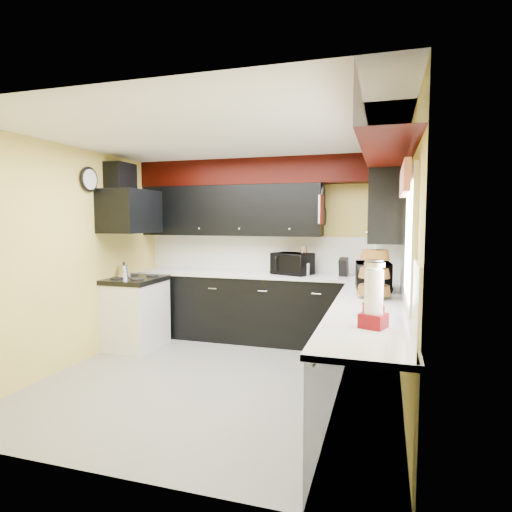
{
  "coord_description": "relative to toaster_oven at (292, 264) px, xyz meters",
  "views": [
    {
      "loc": [
        1.62,
        -4.07,
        1.68
      ],
      "look_at": [
        0.16,
        0.7,
        1.25
      ],
      "focal_mm": 30.0,
      "sensor_mm": 36.0,
      "label": 1
    }
  ],
  "objects": [
    {
      "name": "window",
      "position": [
        1.37,
        -2.44,
        0.47
      ],
      "size": [
        0.03,
        0.86,
        0.96
      ],
      "primitive_type": null,
      "color": "white",
      "rests_on": "wall_right"
    },
    {
      "name": "pan_low",
      "position": [
        0.4,
        0.14,
        0.64
      ],
      "size": [
        0.03,
        0.24,
        0.42
      ],
      "primitive_type": null,
      "color": "black",
      "rests_on": "upper_back"
    },
    {
      "name": "cut_board",
      "position": [
        0.41,
        -0.24,
        0.72
      ],
      "size": [
        0.03,
        0.26,
        0.35
      ],
      "primitive_type": "cube",
      "color": "white",
      "rests_on": "upper_back"
    },
    {
      "name": "clock",
      "position": [
        -2.19,
        -1.29,
        1.07
      ],
      "size": [
        0.03,
        0.3,
        0.3
      ],
      "primitive_type": null,
      "color": "black",
      "rests_on": "wall_left"
    },
    {
      "name": "upper_back",
      "position": [
        -0.92,
        0.09,
        0.72
      ],
      "size": [
        2.6,
        0.35,
        0.7
      ],
      "primitive_type": "cube",
      "color": "black",
      "rests_on": "wall_back"
    },
    {
      "name": "ceiling",
      "position": [
        -0.42,
        -1.54,
        1.42
      ],
      "size": [
        3.6,
        3.6,
        0.06
      ],
      "primitive_type": "cube",
      "color": "white",
      "rests_on": "wall_back"
    },
    {
      "name": "baskets",
      "position": [
        1.1,
        -1.49,
        0.1
      ],
      "size": [
        0.27,
        0.27,
        0.5
      ],
      "primitive_type": null,
      "color": "brown",
      "rests_on": "upper_right"
    },
    {
      "name": "stove",
      "position": [
        -1.92,
        -0.79,
        -0.65
      ],
      "size": [
        0.6,
        0.75,
        0.86
      ],
      "primitive_type": "cube",
      "color": "white",
      "rests_on": "ground"
    },
    {
      "name": "soffit_right",
      "position": [
        1.2,
        -1.72,
        1.24
      ],
      "size": [
        0.36,
        3.24,
        0.35
      ],
      "primitive_type": "cube",
      "color": "black",
      "rests_on": "wall_right"
    },
    {
      "name": "splash_right",
      "position": [
        1.37,
        -1.54,
        0.11
      ],
      "size": [
        0.02,
        3.6,
        0.5
      ],
      "primitive_type": "cube",
      "color": "white",
      "rests_on": "counter_right"
    },
    {
      "name": "hood",
      "position": [
        -1.97,
        -0.79,
        0.7
      ],
      "size": [
        0.5,
        0.78,
        0.55
      ],
      "primitive_type": "cube",
      "color": "black",
      "rests_on": "wall_left"
    },
    {
      "name": "cab_right",
      "position": [
        1.08,
        -1.84,
        -0.63
      ],
      "size": [
        0.6,
        3.0,
        0.9
      ],
      "primitive_type": "cube",
      "color": "black",
      "rests_on": "ground"
    },
    {
      "name": "dispenser_a",
      "position": [
        1.13,
        -2.63,
        0.07
      ],
      "size": [
        0.21,
        0.21,
        0.44
      ],
      "primitive_type": null,
      "rotation": [
        0.0,
        0.0,
        -0.36
      ],
      "color": "#5E000E",
      "rests_on": "counter_right"
    },
    {
      "name": "knife_block",
      "position": [
        0.68,
        -0.01,
        -0.03
      ],
      "size": [
        0.12,
        0.16,
        0.23
      ],
      "primitive_type": "cube",
      "rotation": [
        0.0,
        0.0,
        -0.08
      ],
      "color": "black",
      "rests_on": "counter_back"
    },
    {
      "name": "pan_mid",
      "position": [
        0.4,
        -0.12,
        0.67
      ],
      "size": [
        0.03,
        0.28,
        0.46
      ],
      "primitive_type": null,
      "color": "black",
      "rests_on": "upper_back"
    },
    {
      "name": "deco_plate",
      "position": [
        1.35,
        -1.89,
        1.17
      ],
      "size": [
        0.03,
        0.24,
        0.24
      ],
      "primitive_type": null,
      "color": "white",
      "rests_on": "wall_right"
    },
    {
      "name": "utensil_crock",
      "position": [
        0.17,
        -0.06,
        -0.06
      ],
      "size": [
        0.17,
        0.17,
        0.16
      ],
      "primitive_type": "cylinder",
      "rotation": [
        0.0,
        0.0,
        0.13
      ],
      "color": "white",
      "rests_on": "counter_back"
    },
    {
      "name": "upper_right",
      "position": [
        1.21,
        -0.64,
        0.72
      ],
      "size": [
        0.35,
        1.8,
        0.7
      ],
      "primitive_type": "cube",
      "color": "black",
      "rests_on": "wall_right"
    },
    {
      "name": "cab_back",
      "position": [
        -0.42,
        -0.04,
        -0.63
      ],
      "size": [
        3.6,
        0.6,
        0.9
      ],
      "primitive_type": "cube",
      "color": "black",
      "rests_on": "ground"
    },
    {
      "name": "soffit_back",
      "position": [
        -0.42,
        0.08,
        1.24
      ],
      "size": [
        3.6,
        0.36,
        0.35
      ],
      "primitive_type": "cube",
      "color": "black",
      "rests_on": "wall_back"
    },
    {
      "name": "kettle",
      "position": [
        -2.1,
        -0.76,
        -0.09
      ],
      "size": [
        0.2,
        0.2,
        0.15
      ],
      "primitive_type": null,
      "rotation": [
        0.0,
        0.0,
        -0.19
      ],
      "color": "#AEAEB3",
      "rests_on": "cooktop"
    },
    {
      "name": "wall_back",
      "position": [
        -0.42,
        0.26,
        0.17
      ],
      "size": [
        3.6,
        0.06,
        2.5
      ],
      "primitive_type": "cube",
      "color": "#E0C666",
      "rests_on": "ground"
    },
    {
      "name": "toaster_oven",
      "position": [
        0.0,
        0.0,
        0.0
      ],
      "size": [
        0.61,
        0.56,
        0.29
      ],
      "primitive_type": "imported",
      "rotation": [
        0.0,
        0.0,
        -0.37
      ],
      "color": "black",
      "rests_on": "counter_back"
    },
    {
      "name": "microwave",
      "position": [
        1.09,
        -0.99,
        -0.0
      ],
      "size": [
        0.41,
        0.55,
        0.29
      ],
      "primitive_type": "imported",
      "rotation": [
        0.0,
        0.0,
        1.68
      ],
      "color": "black",
      "rests_on": "counter_right"
    },
    {
      "name": "wall_left",
      "position": [
        -2.22,
        -1.54,
        0.17
      ],
      "size": [
        0.06,
        3.6,
        2.5
      ],
      "primitive_type": "cube",
      "color": "#E0C666",
      "rests_on": "ground"
    },
    {
      "name": "hood_duct",
      "position": [
        -2.1,
        -0.79,
        1.12
      ],
      "size": [
        0.24,
        0.4,
        0.4
      ],
      "primitive_type": "cube",
      "color": "black",
      "rests_on": "wall_left"
    },
    {
      "name": "counter_right",
      "position": [
        1.08,
        -1.84,
        -0.16
      ],
      "size": [
        0.64,
        3.02,
        0.04
      ],
      "primitive_type": "cube",
      "color": "white",
      "rests_on": "cab_right"
    },
    {
      "name": "splash_back",
      "position": [
        -0.42,
        0.25,
        0.11
      ],
      "size": [
        3.6,
        0.02,
        0.5
      ],
      "primitive_type": "cube",
      "color": "white",
      "rests_on": "counter_back"
    },
    {
      "name": "cooktop",
      "position": [
        -1.92,
        -0.79,
        -0.19
      ],
      "size": [
        0.62,
        0.77,
        0.06
      ],
      "primitive_type": "cube",
      "color": "black",
      "rests_on": "stove"
    },
    {
      "name": "pan_top",
      "position": [
        0.4,
        0.01,
        0.92
      ],
      "size": [
        0.03,
        0.22,
        0.4
      ],
      "primitive_type": null,
      "color": "black",
      "rests_on": "upper_back"
    },
    {
      "name": "counter_back",
      "position": [
        -0.42,
        -0.04,
        -0.16
      ],
      "size": [
        3.62,
        0.64,
        0.04
      ],
      "primitive_type": "cube",
      "color": "white",
      "rests_on": "cab_back"
    },
    {
      "name": "dispenser_b",
      "position": [
        1.12,
        -2.32,
        0.06
      ],
      "size": [
        0.17,
        0.17,
        0.42
      ],
      "primitive_type": null,
      "rotation": [
        0.0,
        0.0,
        0.1
      ],
      "color": "#5D0B07",
      "rests_on": "counter_right"
    },
    {
      "name": "ground",
      "position": [
        -0.42,
        -1.54,
        -1.08
      ],
      "size": [
        3.6,
        3.6,
        0.0
      ],
      "primitive_type": "plane",
      "color": "gray",
      "rests_on": "ground"
    },
    {
      "name": "wall_right",
      "position": [
        1.38,
        -1.54,
        0.17
      ],
      "size": [
        0.06,
        3.6,
        2.5
      ],
      "primitive_type": "cube",
      "color": "#E0C666",
      "rests_on": "ground"
    },
    {
      "name": "valance",
      "position": [
        1.31,
        -2.44,
        0.87
      ],
      "size": [
        0.04,
        0.88,
        0.2
      ],
      "primitive_type": "cube",
      "color": "red",
      "rests_on": "wall_right"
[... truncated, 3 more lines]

